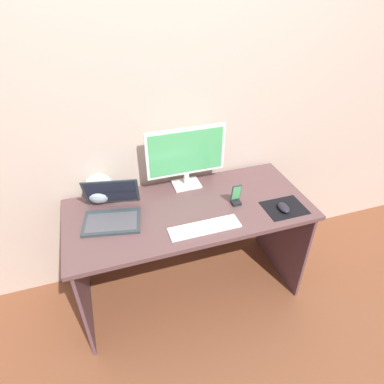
# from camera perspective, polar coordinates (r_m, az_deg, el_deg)

# --- Properties ---
(ground_plane) EXTENTS (8.00, 8.00, 0.00)m
(ground_plane) POSITION_cam_1_polar(r_m,az_deg,el_deg) (2.57, -0.43, -16.04)
(ground_plane) COLOR brown
(wall_back) EXTENTS (6.00, 0.04, 2.50)m
(wall_back) POSITION_cam_1_polar(r_m,az_deg,el_deg) (2.11, -3.83, 14.26)
(wall_back) COLOR #C2AF9B
(wall_back) RESTS_ON ground_plane
(desk) EXTENTS (1.50, 0.67, 0.75)m
(desk) POSITION_cam_1_polar(r_m,az_deg,el_deg) (2.14, -0.50, -5.97)
(desk) COLOR brown
(desk) RESTS_ON ground_plane
(monitor) EXTENTS (0.52, 0.14, 0.41)m
(monitor) POSITION_cam_1_polar(r_m,az_deg,el_deg) (2.13, -1.02, 6.36)
(monitor) COLOR white
(monitor) RESTS_ON desk
(laptop) EXTENTS (0.38, 0.36, 0.22)m
(laptop) POSITION_cam_1_polar(r_m,az_deg,el_deg) (2.00, -13.64, -3.29)
(laptop) COLOR #2B3739
(laptop) RESTS_ON desk
(fishbowl) EXTENTS (0.19, 0.19, 0.19)m
(fishbowl) POSITION_cam_1_polar(r_m,az_deg,el_deg) (2.13, -15.68, 0.60)
(fishbowl) COLOR silver
(fishbowl) RESTS_ON desk
(keyboard_external) EXTENTS (0.41, 0.11, 0.01)m
(keyboard_external) POSITION_cam_1_polar(r_m,az_deg,el_deg) (1.89, 2.18, -6.14)
(keyboard_external) COLOR white
(keyboard_external) RESTS_ON desk
(mousepad) EXTENTS (0.25, 0.20, 0.00)m
(mousepad) POSITION_cam_1_polar(r_m,az_deg,el_deg) (2.12, 15.59, -2.63)
(mousepad) COLOR black
(mousepad) RESTS_ON desk
(mouse) EXTENTS (0.06, 0.10, 0.04)m
(mouse) POSITION_cam_1_polar(r_m,az_deg,el_deg) (2.08, 15.50, -2.61)
(mouse) COLOR black
(mouse) RESTS_ON mousepad
(phone_in_dock) EXTENTS (0.06, 0.05, 0.14)m
(phone_in_dock) POSITION_cam_1_polar(r_m,az_deg,el_deg) (2.07, 7.59, -0.87)
(phone_in_dock) COLOR black
(phone_in_dock) RESTS_ON desk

